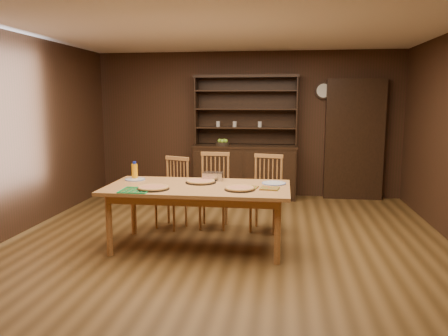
# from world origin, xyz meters

# --- Properties ---
(floor) EXTENTS (6.00, 6.00, 0.00)m
(floor) POSITION_xyz_m (0.00, 0.00, 0.00)
(floor) COLOR brown
(floor) RESTS_ON ground
(room_shell) EXTENTS (6.00, 6.00, 6.00)m
(room_shell) POSITION_xyz_m (0.00, 0.00, 1.58)
(room_shell) COLOR white
(room_shell) RESTS_ON floor
(china_hutch) EXTENTS (1.84, 0.52, 2.17)m
(china_hutch) POSITION_xyz_m (-0.00, 2.75, 0.60)
(china_hutch) COLOR black
(china_hutch) RESTS_ON floor
(doorway) EXTENTS (1.00, 0.18, 2.10)m
(doorway) POSITION_xyz_m (1.90, 2.90, 1.05)
(doorway) COLOR black
(doorway) RESTS_ON floor
(wall_clock) EXTENTS (0.30, 0.05, 0.30)m
(wall_clock) POSITION_xyz_m (1.35, 2.96, 1.90)
(wall_clock) COLOR black
(wall_clock) RESTS_ON room_shell
(dining_table) EXTENTS (2.13, 1.07, 0.75)m
(dining_table) POSITION_xyz_m (-0.31, -0.05, 0.68)
(dining_table) COLOR #CB8446
(dining_table) RESTS_ON floor
(chair_left) EXTENTS (0.51, 0.50, 0.97)m
(chair_left) POSITION_xyz_m (-0.81, 0.78, 0.51)
(chair_left) COLOR #C37E43
(chair_left) RESTS_ON floor
(chair_center) EXTENTS (0.42, 0.40, 1.03)m
(chair_center) POSITION_xyz_m (-0.26, 0.87, 0.54)
(chair_center) COLOR #C37E43
(chair_center) RESTS_ON floor
(chair_right) EXTENTS (0.49, 0.47, 1.02)m
(chair_right) POSITION_xyz_m (0.46, 0.82, 0.54)
(chair_right) COLOR #C37E43
(chair_right) RESTS_ON floor
(pizza_left) EXTENTS (0.36, 0.36, 0.04)m
(pizza_left) POSITION_xyz_m (-0.77, -0.31, 0.77)
(pizza_left) COLOR black
(pizza_left) RESTS_ON dining_table
(pizza_right) EXTENTS (0.35, 0.35, 0.04)m
(pizza_right) POSITION_xyz_m (0.20, -0.22, 0.77)
(pizza_right) COLOR black
(pizza_right) RESTS_ON dining_table
(pizza_center) EXTENTS (0.37, 0.37, 0.04)m
(pizza_center) POSITION_xyz_m (-0.31, 0.14, 0.77)
(pizza_center) COLOR black
(pizza_center) RESTS_ON dining_table
(cooling_rack) EXTENTS (0.41, 0.41, 0.01)m
(cooling_rack) POSITION_xyz_m (-0.94, -0.41, 0.76)
(cooling_rack) COLOR #0CA54B
(cooling_rack) RESTS_ON dining_table
(plate_left) EXTENTS (0.25, 0.25, 0.02)m
(plate_left) POSITION_xyz_m (-1.16, 0.21, 0.76)
(plate_left) COLOR beige
(plate_left) RESTS_ON dining_table
(plate_right) EXTENTS (0.29, 0.29, 0.02)m
(plate_right) POSITION_xyz_m (0.57, 0.19, 0.76)
(plate_right) COLOR beige
(plate_right) RESTS_ON dining_table
(foil_dish) EXTENTS (0.25, 0.18, 0.10)m
(foil_dish) POSITION_xyz_m (-0.19, 0.33, 0.80)
(foil_dish) COLOR white
(foil_dish) RESTS_ON dining_table
(juice_bottle) EXTENTS (0.08, 0.08, 0.22)m
(juice_bottle) POSITION_xyz_m (-1.18, 0.27, 0.85)
(juice_bottle) COLOR #FF9B0D
(juice_bottle) RESTS_ON dining_table
(pot_holder_a) EXTENTS (0.23, 0.23, 0.02)m
(pot_holder_a) POSITION_xyz_m (0.53, -0.12, 0.76)
(pot_holder_a) COLOR red
(pot_holder_a) RESTS_ON dining_table
(pot_holder_b) EXTENTS (0.21, 0.21, 0.01)m
(pot_holder_b) POSITION_xyz_m (0.30, -0.09, 0.76)
(pot_holder_b) COLOR red
(pot_holder_b) RESTS_ON dining_table
(fruit_bowl) EXTENTS (0.27, 0.27, 0.12)m
(fruit_bowl) POSITION_xyz_m (-0.40, 2.69, 0.98)
(fruit_bowl) COLOR black
(fruit_bowl) RESTS_ON china_hutch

